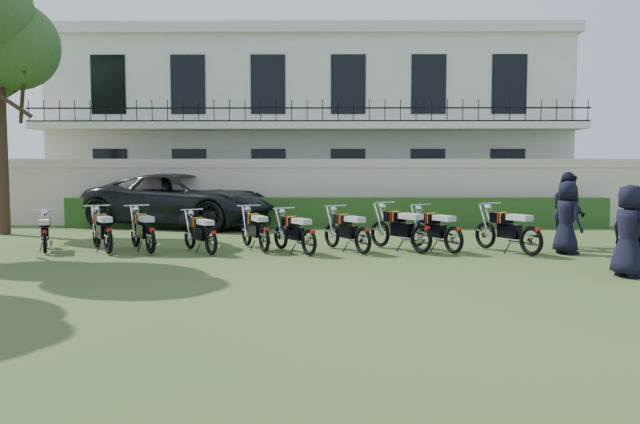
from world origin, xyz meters
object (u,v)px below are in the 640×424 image
object	(u,v)px
officer_3	(567,218)
motorcycle_9	(531,234)
motorcycle_3	(211,236)
officer_5	(567,209)
officer_0	(629,231)
motorcycle_7	(422,232)
motorcycle_4	(264,233)
motorcycle_6	(363,234)
motorcycle_2	(150,234)
motorcycle_0	(45,235)
suv	(181,200)
motorcycle_5	(309,236)
motorcycle_1	(108,234)
officer_4	(568,211)
motorcycle_8	(454,233)

from	to	relation	value
officer_3	motorcycle_9	bearing A→B (deg)	98.43
motorcycle_3	officer_5	bearing A→B (deg)	-23.45
officer_0	officer_3	distance (m)	3.03
motorcycle_7	motorcycle_4	bearing A→B (deg)	141.35
motorcycle_4	motorcycle_6	xyz separation A→B (m)	(2.31, -0.23, 0.01)
motorcycle_2	motorcycle_6	world-z (taller)	motorcycle_2
officer_5	motorcycle_6	bearing A→B (deg)	118.11
motorcycle_0	officer_0	distance (m)	12.51
motorcycle_0	motorcycle_7	distance (m)	8.78
motorcycle_0	motorcycle_4	distance (m)	5.10
motorcycle_9	suv	xyz separation A→B (m)	(-9.55, 6.86, 0.37)
motorcycle_7	motorcycle_0	bearing A→B (deg)	143.61
motorcycle_5	motorcycle_7	xyz separation A→B (m)	(2.62, 0.37, 0.05)
motorcycle_0	motorcycle_1	distance (m)	1.53
motorcycle_4	officer_5	world-z (taller)	officer_5
officer_5	officer_4	bearing A→B (deg)	173.20
motorcycle_3	officer_5	distance (m)	8.97
motorcycle_0	officer_3	xyz separation A→B (m)	(12.19, 0.23, 0.41)
motorcycle_2	officer_5	size ratio (longest dim) A/B	0.91
motorcycle_5	officer_3	xyz separation A→B (m)	(6.03, 0.48, 0.38)
motorcycle_0	motorcycle_4	xyz separation A→B (m)	(5.10, 0.21, 0.04)
motorcycle_0	motorcycle_2	xyz separation A→B (m)	(2.48, -0.03, 0.05)
motorcycle_5	suv	size ratio (longest dim) A/B	0.25
motorcycle_8	officer_0	world-z (taller)	officer_0
motorcycle_0	motorcycle_8	xyz separation A→B (m)	(9.53, 0.09, 0.05)
motorcycle_0	motorcycle_3	size ratio (longest dim) A/B	1.08
motorcycle_8	motorcycle_4	bearing A→B (deg)	147.80
motorcycle_6	officer_5	size ratio (longest dim) A/B	0.90
officer_3	motorcycle_5	bearing A→B (deg)	76.91
officer_4	motorcycle_0	bearing A→B (deg)	94.84
motorcycle_1	suv	size ratio (longest dim) A/B	0.27
motorcycle_8	motorcycle_1	bearing A→B (deg)	150.83
motorcycle_5	officer_5	size ratio (longest dim) A/B	0.85
motorcycle_0	officer_5	xyz separation A→B (m)	(12.70, 1.54, 0.51)
motorcycle_2	suv	size ratio (longest dim) A/B	0.27
officer_3	officer_4	bearing A→B (deg)	-40.40
motorcycle_5	officer_0	bearing A→B (deg)	-56.56
motorcycle_6	motorcycle_3	bearing A→B (deg)	151.18
motorcycle_2	officer_0	distance (m)	10.10
motorcycle_1	motorcycle_7	bearing A→B (deg)	-29.26
motorcycle_0	motorcycle_5	xyz separation A→B (m)	(6.16, -0.25, 0.03)
motorcycle_9	officer_3	bearing A→B (deg)	-4.16
motorcycle_2	motorcycle_7	world-z (taller)	motorcycle_7
motorcycle_6	motorcycle_7	world-z (taller)	motorcycle_7
motorcycle_8	motorcycle_9	xyz separation A→B (m)	(1.69, -0.34, 0.03)
motorcycle_1	officer_4	xyz separation A→B (m)	(11.02, 1.18, 0.44)
motorcycle_0	motorcycle_1	world-z (taller)	motorcycle_1
motorcycle_2	officer_0	world-z (taller)	officer_0
motorcycle_5	officer_0	size ratio (longest dim) A/B	0.95
motorcycle_3	officer_3	distance (m)	8.29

